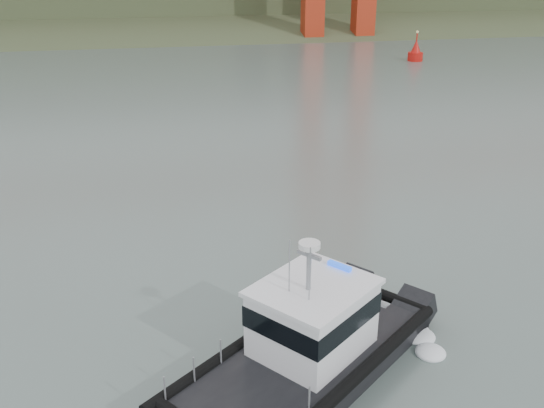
# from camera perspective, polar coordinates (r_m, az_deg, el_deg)

# --- Properties ---
(ground) EXTENTS (400.00, 400.00, 0.00)m
(ground) POSITION_cam_1_polar(r_m,az_deg,el_deg) (22.37, 7.17, -12.45)
(ground) COLOR #4C5B55
(ground) RESTS_ON ground
(patrol_boat) EXTENTS (10.43, 9.49, 5.04)m
(patrol_boat) POSITION_cam_1_polar(r_m,az_deg,el_deg) (19.81, 3.23, -13.05)
(patrol_boat) COLOR black
(patrol_boat) RESTS_ON ground
(nav_buoy) EXTENTS (1.83, 1.83, 3.82)m
(nav_buoy) POSITION_cam_1_polar(r_m,az_deg,el_deg) (78.89, 13.36, 13.71)
(nav_buoy) COLOR red
(nav_buoy) RESTS_ON ground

